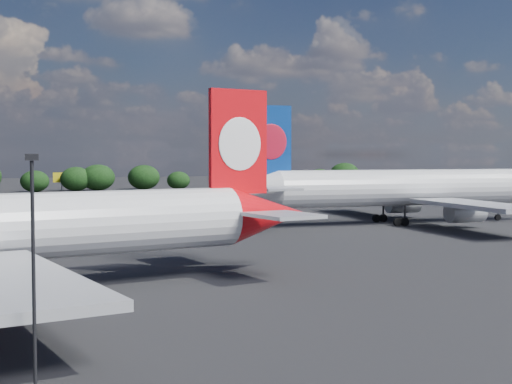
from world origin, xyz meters
name	(u,v)px	position (x,y,z in m)	size (l,w,h in m)	color
ground	(25,236)	(0.00, 60.00, 0.00)	(500.00, 500.00, 0.00)	black
qantas_airliner	(22,229)	(-0.60, 19.05, 5.08)	(50.75, 48.54, 16.67)	white
china_southern_airliner	(396,189)	(55.08, 59.52, 5.47)	(54.88, 52.07, 17.98)	white
apron_lamp_post	(33,266)	(-0.37, -7.01, 6.06)	(0.55, 0.30, 10.83)	black
billboard_yellow	(62,178)	(12.00, 182.00, 3.87)	(5.00, 0.30, 5.50)	gold
horizon_treeline	(32,178)	(3.61, 178.87, 3.93)	(206.30, 14.25, 9.24)	black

